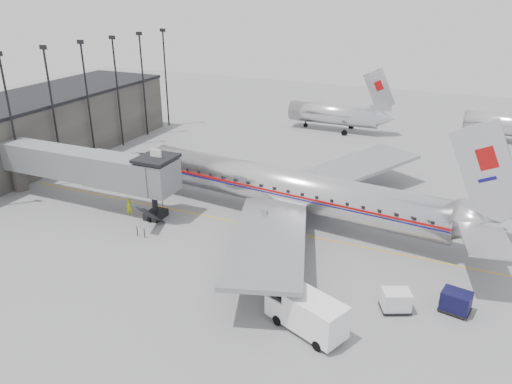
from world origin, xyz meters
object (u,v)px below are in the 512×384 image
at_px(airliner, 294,190).
at_px(baggage_cart_navy, 456,301).
at_px(service_van, 307,312).
at_px(ramp_worker, 129,208).
at_px(baggage_cart_white, 396,300).

bearing_deg(airliner, baggage_cart_navy, -25.37).
bearing_deg(airliner, service_van, -61.04).
distance_m(airliner, baggage_cart_navy, 18.58).
bearing_deg(ramp_worker, baggage_cart_navy, -30.29).
bearing_deg(service_van, ramp_worker, 178.70).
bearing_deg(airliner, ramp_worker, -152.74).
distance_m(airliner, ramp_worker, 16.63).
xyz_separation_m(airliner, service_van, (6.66, -15.88, -1.72)).
xyz_separation_m(airliner, baggage_cart_navy, (15.71, -9.66, -2.27)).
xyz_separation_m(airliner, ramp_worker, (-15.37, -5.92, -2.26)).
height_order(airliner, baggage_cart_white, airliner).
relative_size(service_van, baggage_cart_white, 2.45).
bearing_deg(service_van, baggage_cart_white, 65.23).
height_order(airliner, service_van, airliner).
bearing_deg(baggage_cart_navy, airliner, 159.27).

